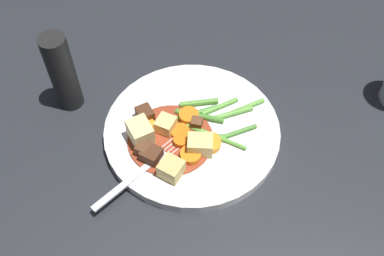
# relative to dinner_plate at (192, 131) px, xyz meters

# --- Properties ---
(ground_plane) EXTENTS (3.00, 3.00, 0.00)m
(ground_plane) POSITION_rel_dinner_plate_xyz_m (0.00, 0.00, -0.01)
(ground_plane) COLOR #26282D
(dinner_plate) EXTENTS (0.27, 0.27, 0.02)m
(dinner_plate) POSITION_rel_dinner_plate_xyz_m (0.00, 0.00, 0.00)
(dinner_plate) COLOR white
(dinner_plate) RESTS_ON ground_plane
(stew_sauce) EXTENTS (0.13, 0.13, 0.00)m
(stew_sauce) POSITION_rel_dinner_plate_xyz_m (0.04, 0.01, 0.01)
(stew_sauce) COLOR #93381E
(stew_sauce) RESTS_ON dinner_plate
(carrot_slice_0) EXTENTS (0.03, 0.03, 0.01)m
(carrot_slice_0) POSITION_rel_dinner_plate_xyz_m (0.02, 0.02, 0.01)
(carrot_slice_0) COLOR orange
(carrot_slice_0) RESTS_ON dinner_plate
(carrot_slice_1) EXTENTS (0.04, 0.04, 0.01)m
(carrot_slice_1) POSITION_rel_dinner_plate_xyz_m (0.00, -0.02, 0.02)
(carrot_slice_1) COLOR orange
(carrot_slice_1) RESTS_ON dinner_plate
(carrot_slice_2) EXTENTS (0.03, 0.03, 0.01)m
(carrot_slice_2) POSITION_rel_dinner_plate_xyz_m (0.07, -0.02, 0.01)
(carrot_slice_2) COLOR orange
(carrot_slice_2) RESTS_ON dinner_plate
(carrot_slice_3) EXTENTS (0.04, 0.04, 0.01)m
(carrot_slice_3) POSITION_rel_dinner_plate_xyz_m (-0.02, 0.04, 0.01)
(carrot_slice_3) COLOR orange
(carrot_slice_3) RESTS_ON dinner_plate
(carrot_slice_4) EXTENTS (0.04, 0.04, 0.01)m
(carrot_slice_4) POSITION_rel_dinner_plate_xyz_m (0.02, 0.01, 0.01)
(carrot_slice_4) COLOR orange
(carrot_slice_4) RESTS_ON dinner_plate
(carrot_slice_5) EXTENTS (0.04, 0.04, 0.01)m
(carrot_slice_5) POSITION_rel_dinner_plate_xyz_m (0.02, 0.05, 0.01)
(carrot_slice_5) COLOR orange
(carrot_slice_5) RESTS_ON dinner_plate
(potato_chunk_0) EXTENTS (0.04, 0.04, 0.03)m
(potato_chunk_0) POSITION_rel_dinner_plate_xyz_m (0.00, 0.04, 0.02)
(potato_chunk_0) COLOR #E5CC7A
(potato_chunk_0) RESTS_ON dinner_plate
(potato_chunk_1) EXTENTS (0.04, 0.04, 0.02)m
(potato_chunk_1) POSITION_rel_dinner_plate_xyz_m (0.04, -0.01, 0.02)
(potato_chunk_1) COLOR #E5CC7A
(potato_chunk_1) RESTS_ON dinner_plate
(potato_chunk_2) EXTENTS (0.04, 0.04, 0.03)m
(potato_chunk_2) POSITION_rel_dinner_plate_xyz_m (0.05, 0.07, 0.02)
(potato_chunk_2) COLOR #DBBC6B
(potato_chunk_2) RESTS_ON dinner_plate
(potato_chunk_3) EXTENTS (0.04, 0.04, 0.04)m
(potato_chunk_3) POSITION_rel_dinner_plate_xyz_m (0.08, -0.00, 0.03)
(potato_chunk_3) COLOR #EAD68C
(potato_chunk_3) RESTS_ON dinner_plate
(meat_chunk_0) EXTENTS (0.02, 0.02, 0.02)m
(meat_chunk_0) POSITION_rel_dinner_plate_xyz_m (-0.01, -0.00, 0.02)
(meat_chunk_0) COLOR brown
(meat_chunk_0) RESTS_ON dinner_plate
(meat_chunk_1) EXTENTS (0.03, 0.03, 0.02)m
(meat_chunk_1) POSITION_rel_dinner_plate_xyz_m (0.08, 0.03, 0.02)
(meat_chunk_1) COLOR #56331E
(meat_chunk_1) RESTS_ON dinner_plate
(meat_chunk_2) EXTENTS (0.04, 0.04, 0.02)m
(meat_chunk_2) POSITION_rel_dinner_plate_xyz_m (0.07, 0.04, 0.02)
(meat_chunk_2) COLOR #4C2B19
(meat_chunk_2) RESTS_ON dinner_plate
(meat_chunk_3) EXTENTS (0.03, 0.03, 0.02)m
(meat_chunk_3) POSITION_rel_dinner_plate_xyz_m (0.06, -0.04, 0.02)
(meat_chunk_3) COLOR #4C2B19
(meat_chunk_3) RESTS_ON dinner_plate
(green_bean_0) EXTENTS (0.06, 0.02, 0.01)m
(green_bean_0) POSITION_rel_dinner_plate_xyz_m (-0.02, -0.04, 0.01)
(green_bean_0) COLOR #599E38
(green_bean_0) RESTS_ON dinner_plate
(green_bean_1) EXTENTS (0.07, 0.01, 0.01)m
(green_bean_1) POSITION_rel_dinner_plate_xyz_m (-0.02, -0.02, 0.01)
(green_bean_1) COLOR #4C8E33
(green_bean_1) RESTS_ON dinner_plate
(green_bean_2) EXTENTS (0.06, 0.01, 0.01)m
(green_bean_2) POSITION_rel_dinner_plate_xyz_m (-0.07, -0.01, 0.01)
(green_bean_2) COLOR #66AD42
(green_bean_2) RESTS_ON dinner_plate
(green_bean_3) EXTENTS (0.06, 0.01, 0.01)m
(green_bean_3) POSITION_rel_dinner_plate_xyz_m (-0.07, 0.03, 0.01)
(green_bean_3) COLOR #4C8E33
(green_bean_3) RESTS_ON dinner_plate
(green_bean_4) EXTENTS (0.08, 0.02, 0.01)m
(green_bean_4) POSITION_rel_dinner_plate_xyz_m (-0.08, -0.01, 0.01)
(green_bean_4) COLOR #66AD42
(green_bean_4) RESTS_ON dinner_plate
(green_bean_5) EXTENTS (0.07, 0.05, 0.01)m
(green_bean_5) POSITION_rel_dinner_plate_xyz_m (-0.02, -0.02, 0.01)
(green_bean_5) COLOR #4C8E33
(green_bean_5) RESTS_ON dinner_plate
(green_bean_6) EXTENTS (0.05, 0.05, 0.01)m
(green_bean_6) POSITION_rel_dinner_plate_xyz_m (-0.04, 0.04, 0.01)
(green_bean_6) COLOR #66AD42
(green_bean_6) RESTS_ON dinner_plate
(green_bean_7) EXTENTS (0.06, 0.02, 0.01)m
(green_bean_7) POSITION_rel_dinner_plate_xyz_m (-0.05, -0.03, 0.01)
(green_bean_7) COLOR #66AD42
(green_bean_7) RESTS_ON dinner_plate
(green_bean_8) EXTENTS (0.05, 0.03, 0.01)m
(green_bean_8) POSITION_rel_dinner_plate_xyz_m (-0.02, 0.02, 0.01)
(green_bean_8) COLOR #599E38
(green_bean_8) RESTS_ON dinner_plate
(green_bean_9) EXTENTS (0.06, 0.05, 0.01)m
(green_bean_9) POSITION_rel_dinner_plate_xyz_m (-0.01, 0.01, 0.01)
(green_bean_9) COLOR #66AD42
(green_bean_9) RESTS_ON dinner_plate
(fork) EXTENTS (0.16, 0.10, 0.00)m
(fork) POSITION_rel_dinner_plate_xyz_m (0.09, 0.05, 0.01)
(fork) COLOR silver
(fork) RESTS_ON dinner_plate
(pepper_mill) EXTENTS (0.04, 0.04, 0.14)m
(pepper_mill) POSITION_rel_dinner_plate_xyz_m (0.17, -0.12, 0.06)
(pepper_mill) COLOR black
(pepper_mill) RESTS_ON ground_plane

